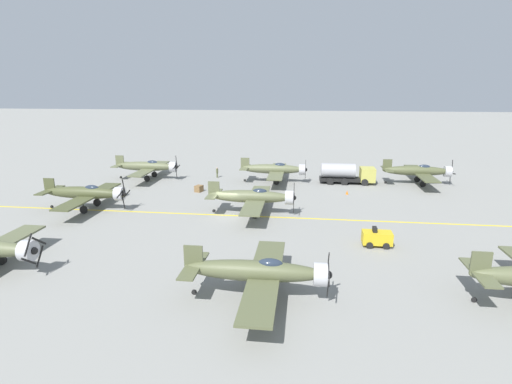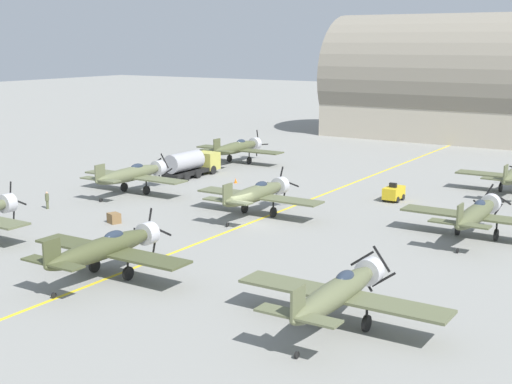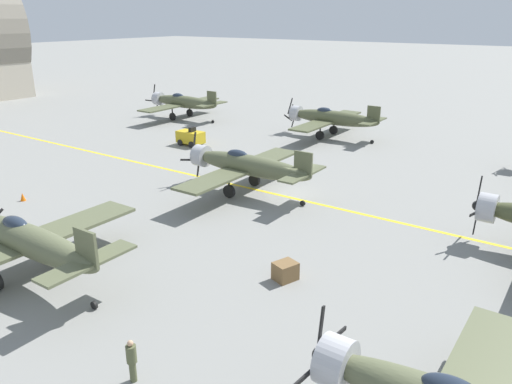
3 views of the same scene
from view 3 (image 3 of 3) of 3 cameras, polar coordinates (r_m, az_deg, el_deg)
ground_plane at (r=34.29m, az=3.70°, el=-0.58°), size 400.00×400.00×0.00m
taxiway_stripe at (r=34.28m, az=3.70°, el=-0.58°), size 0.30×160.00×0.01m
airplane_mid_center at (r=34.49m, az=-1.15°, el=3.10°), size 12.00×9.98×3.77m
airplane_mid_left at (r=25.42m, az=-24.80°, el=-4.98°), size 12.00×9.98×3.65m
airplane_far_right at (r=60.97m, az=-8.37°, el=10.14°), size 12.00×9.98×3.77m
airplane_mid_right at (r=51.33m, az=8.53°, el=8.38°), size 12.00×9.98×3.65m
tow_tractor at (r=48.28m, az=-7.49°, el=6.24°), size 1.57×2.60×1.79m
ground_crew_walking at (r=18.15m, az=-14.01°, el=-18.04°), size 0.35×0.35×1.63m
supply_crate_by_tanker at (r=23.77m, az=3.37°, el=-9.01°), size 1.27×1.16×0.87m
traffic_cone at (r=36.95m, az=-25.11°, el=-0.51°), size 0.36×0.36×0.55m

